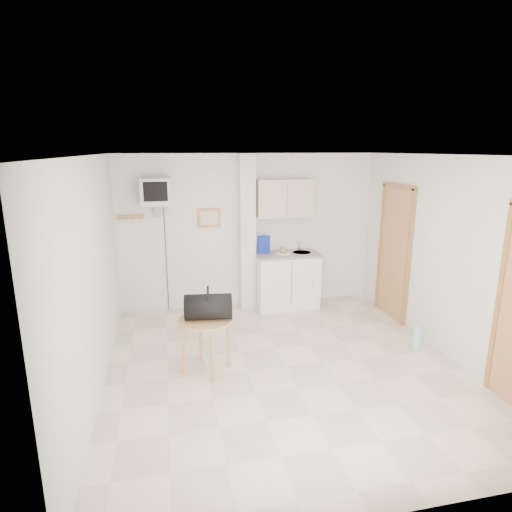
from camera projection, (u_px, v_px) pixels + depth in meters
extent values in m
plane|color=beige|center=(285.00, 367.00, 5.18)|extent=(4.50, 4.50, 0.00)
cube|color=white|center=(249.00, 231.00, 7.01)|extent=(4.20, 0.04, 2.50)
cube|color=white|center=(384.00, 360.00, 2.75)|extent=(4.20, 0.04, 2.50)
cube|color=white|center=(93.00, 279.00, 4.45)|extent=(0.04, 4.50, 2.50)
cube|color=white|center=(450.00, 258.00, 5.31)|extent=(0.04, 4.50, 2.50)
cube|color=white|center=(289.00, 155.00, 4.57)|extent=(4.20, 4.50, 0.04)
cube|color=white|center=(247.00, 233.00, 6.90)|extent=(0.25, 0.22, 2.50)
cube|color=#CC7648|center=(209.00, 218.00, 6.80)|extent=(0.36, 0.03, 0.30)
cube|color=silver|center=(209.00, 218.00, 6.79)|extent=(0.28, 0.01, 0.22)
cube|color=tan|center=(131.00, 217.00, 6.54)|extent=(0.40, 0.05, 0.06)
cube|color=white|center=(230.00, 250.00, 7.01)|extent=(0.15, 0.02, 0.08)
cylinder|color=tan|center=(120.00, 219.00, 6.45)|extent=(0.02, 0.08, 0.02)
cylinder|color=tan|center=(127.00, 219.00, 6.47)|extent=(0.02, 0.08, 0.02)
cylinder|color=tan|center=(134.00, 218.00, 6.49)|extent=(0.02, 0.08, 0.02)
cylinder|color=tan|center=(141.00, 218.00, 6.51)|extent=(0.02, 0.08, 0.02)
cube|color=olive|center=(394.00, 254.00, 6.55)|extent=(0.04, 0.75, 2.00)
cube|color=olive|center=(394.00, 254.00, 6.55)|extent=(0.06, 0.87, 2.06)
cube|color=white|center=(287.00, 281.00, 7.07)|extent=(1.00, 0.55, 0.88)
cube|color=#A2958B|center=(287.00, 254.00, 6.96)|extent=(1.03, 0.58, 0.04)
cylinder|color=#B7B7BA|center=(302.00, 254.00, 7.01)|extent=(0.30, 0.30, 0.05)
cylinder|color=#B7B7BA|center=(299.00, 246.00, 7.11)|extent=(0.02, 0.02, 0.16)
cylinder|color=#B7B7BA|center=(301.00, 242.00, 7.04)|extent=(0.02, 0.13, 0.02)
cube|color=beige|center=(284.00, 198.00, 6.84)|extent=(0.90, 0.32, 0.60)
cube|color=#11239E|center=(264.00, 245.00, 6.89)|extent=(0.19, 0.07, 0.29)
cylinder|color=white|center=(283.00, 253.00, 6.89)|extent=(0.22, 0.22, 0.01)
sphere|color=tan|center=(283.00, 251.00, 6.88)|extent=(0.11, 0.11, 0.11)
cube|color=slate|center=(157.00, 206.00, 6.45)|extent=(0.36, 0.32, 0.02)
cube|color=slate|center=(157.00, 210.00, 6.59)|extent=(0.10, 0.06, 0.20)
cube|color=silver|center=(156.00, 192.00, 6.33)|extent=(0.44, 0.42, 0.40)
cube|color=black|center=(155.00, 192.00, 6.12)|extent=(0.34, 0.02, 0.28)
cylinder|color=black|center=(166.00, 259.00, 6.81)|extent=(0.01, 0.01, 1.73)
cylinder|color=tan|center=(206.00, 320.00, 4.94)|extent=(0.63, 0.63, 0.03)
cylinder|color=tan|center=(229.00, 342.00, 5.11)|extent=(0.04, 0.04, 0.63)
cylinder|color=tan|center=(201.00, 337.00, 5.26)|extent=(0.04, 0.04, 0.63)
cylinder|color=tan|center=(183.00, 350.00, 4.92)|extent=(0.04, 0.04, 0.63)
cylinder|color=tan|center=(213.00, 356.00, 4.77)|extent=(0.04, 0.04, 0.63)
cylinder|color=black|center=(208.00, 307.00, 4.89)|extent=(0.57, 0.36, 0.30)
torus|color=black|center=(208.00, 295.00, 4.86)|extent=(0.05, 0.23, 0.23)
cylinder|color=#B0CDEE|center=(417.00, 337.00, 5.63)|extent=(0.11, 0.11, 0.30)
cylinder|color=#B0CDEE|center=(418.00, 326.00, 5.59)|extent=(0.03, 0.03, 0.04)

